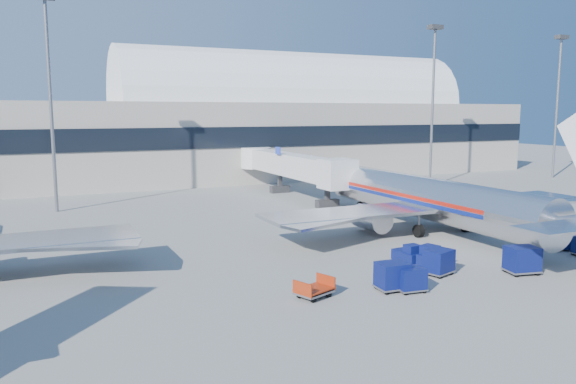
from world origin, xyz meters
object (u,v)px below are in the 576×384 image
jetbridge_near (287,165)px  cart_train_c (393,276)px  airliner_main (436,200)px  tug_left (408,255)px  barrier_mid (549,222)px  barrier_far (574,219)px  mast_west (49,71)px  tug_right (561,242)px  cart_train_a (439,261)px  barrier_near (524,225)px  cart_solo_near (522,259)px  cart_train_b (411,279)px  tug_lead (433,257)px  cart_open_red (314,291)px  mast_east (433,82)px  mast_far_east (558,86)px

jetbridge_near → cart_train_c: size_ratio=13.49×
airliner_main → tug_left: bearing=-138.7°
barrier_mid → airliner_main: bearing=167.5°
barrier_mid → barrier_far: (3.30, 0.00, 0.00)m
mast_west → barrier_mid: bearing=-34.1°
tug_right → airliner_main: bearing=142.0°
cart_train_a → tug_left: bearing=76.2°
tug_right → tug_left: bearing=-161.5°
barrier_mid → cart_train_a: size_ratio=1.33×
tug_right → cart_train_a: bearing=-148.7°
barrier_near → cart_train_c: cart_train_c is taller
tug_left → cart_solo_near: 7.40m
mast_west → barrier_mid: mast_west is taller
barrier_near → cart_train_b: bearing=-153.4°
tug_lead → cart_solo_near: bearing=-58.2°
barrier_far → cart_solo_near: bearing=-150.3°
airliner_main → jetbridge_near: 26.43m
tug_lead → cart_train_b: 5.91m
barrier_far → tug_lead: size_ratio=1.08×
barrier_far → cart_open_red: 33.70m
tug_right → barrier_near: bearing=88.8°
mast_east → tug_lead: bearing=-128.7°
mast_far_east → tug_right: bearing=-139.3°
jetbridge_near → cart_train_a: 37.47m
barrier_near → tug_right: tug_right is taller
barrier_near → barrier_mid: bearing=0.0°
mast_far_east → barrier_mid: 46.10m
cart_train_c → cart_open_red: bearing=174.4°
cart_train_b → cart_open_red: bearing=172.2°
cart_train_b → mast_far_east: bearing=40.4°
tug_right → barrier_far: bearing=59.6°
tug_left → cart_train_b: tug_left is taller
mast_east → tug_lead: mast_east is taller
tug_right → cart_open_red: size_ratio=0.91×
barrier_far → cart_open_red: (-32.56, -8.69, -0.04)m
jetbridge_near → mast_west: bearing=-178.3°
airliner_main → mast_east: bearing=51.9°
barrier_near → tug_left: (-16.63, -5.08, 0.22)m
cart_open_red → barrier_mid: bearing=-3.9°
cart_train_b → cart_open_red: 5.90m
cart_train_a → cart_solo_near: bearing=-40.5°
jetbridge_near → cart_train_a: size_ratio=12.16×
airliner_main → cart_train_a: 13.66m
barrier_near → tug_lead: size_ratio=1.08×
mast_far_east → cart_solo_near: bearing=-141.7°
airliner_main → cart_train_c: airliner_main is taller
barrier_far → cart_solo_near: size_ratio=1.27×
jetbridge_near → mast_west: size_ratio=1.22×
mast_far_east → tug_right: 55.16m
mast_west → mast_east: same height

